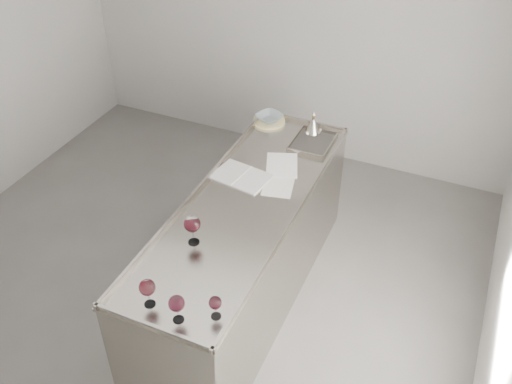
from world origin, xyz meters
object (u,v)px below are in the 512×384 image
at_px(wine_glass_small, 215,303).
at_px(wine_funnel, 313,126).
at_px(counter, 246,252).
at_px(wine_glass_middle, 192,225).
at_px(ceramic_bowl, 269,117).
at_px(wine_glass_left, 147,288).
at_px(wine_glass_right, 177,304).
at_px(notebook, 241,176).

bearing_deg(wine_glass_small, wine_funnel, 94.36).
xyz_separation_m(counter, wine_glass_small, (0.27, -0.98, 0.57)).
relative_size(wine_glass_middle, ceramic_bowl, 0.99).
distance_m(counter, wine_glass_middle, 0.80).
bearing_deg(ceramic_bowl, counter, -75.97).
distance_m(counter, wine_glass_left, 1.21).
bearing_deg(wine_glass_small, wine_glass_left, -169.22).
distance_m(wine_glass_right, ceramic_bowl, 2.19).
relative_size(wine_glass_small, ceramic_bowl, 0.71).
xyz_separation_m(wine_glass_right, wine_funnel, (0.02, 2.16, -0.07)).
bearing_deg(wine_glass_middle, ceramic_bowl, 95.08).
xyz_separation_m(counter, wine_glass_right, (0.10, -1.08, 0.60)).
xyz_separation_m(wine_glass_left, wine_glass_right, (0.20, -0.03, -0.00)).
height_order(counter, wine_glass_right, wine_glass_right).
bearing_deg(wine_glass_small, wine_glass_right, -149.52).
xyz_separation_m(wine_glass_left, wine_glass_middle, (-0.02, 0.55, 0.02)).
xyz_separation_m(wine_glass_middle, wine_glass_right, (0.23, -0.59, -0.02)).
height_order(wine_glass_middle, wine_funnel, wine_glass_middle).
xyz_separation_m(wine_glass_left, wine_glass_small, (0.38, 0.07, -0.03)).
xyz_separation_m(counter, notebook, (-0.15, 0.27, 0.47)).
bearing_deg(wine_glass_small, ceramic_bowl, 104.84).
relative_size(counter, wine_glass_left, 13.07).
height_order(ceramic_bowl, wine_funnel, wine_funnel).
xyz_separation_m(notebook, ceramic_bowl, (-0.12, 0.81, 0.04)).
xyz_separation_m(wine_glass_middle, notebook, (-0.02, 0.76, -0.14)).
bearing_deg(ceramic_bowl, wine_glass_middle, -84.92).
xyz_separation_m(wine_glass_small, notebook, (-0.43, 1.24, -0.10)).
height_order(wine_glass_left, wine_glass_small, wine_glass_left).
height_order(wine_glass_middle, notebook, wine_glass_middle).
height_order(wine_glass_right, notebook, wine_glass_right).
distance_m(wine_glass_middle, notebook, 0.78).
relative_size(wine_glass_left, wine_funnel, 0.95).
distance_m(wine_glass_right, notebook, 1.38).
bearing_deg(wine_glass_small, counter, 105.72).
bearing_deg(counter, wine_glass_small, -74.28).
bearing_deg(wine_glass_right, notebook, 100.42).
bearing_deg(ceramic_bowl, notebook, -81.69).
height_order(wine_glass_left, ceramic_bowl, wine_glass_left).
relative_size(wine_glass_right, wine_funnel, 0.92).
bearing_deg(counter, wine_glass_right, -84.88).
bearing_deg(counter, wine_glass_left, -95.83).
bearing_deg(wine_glass_right, ceramic_bowl, 99.63).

